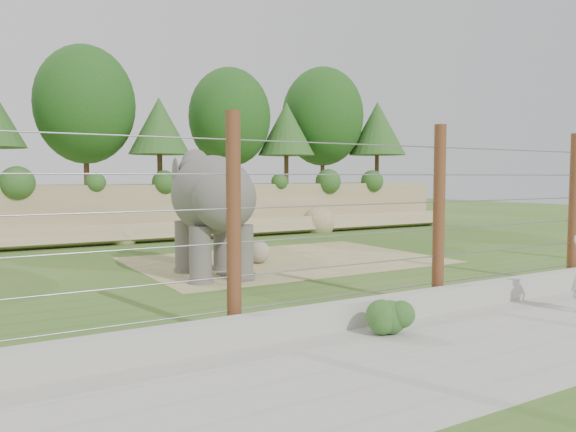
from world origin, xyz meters
TOP-DOWN VIEW (x-y plane):
  - ground at (0.00, 0.00)m, footprint 90.00×90.00m
  - back_embankment at (0.59, 12.68)m, footprint 30.00×5.52m
  - dirt_patch at (0.50, 3.00)m, footprint 10.00×7.00m
  - drain_grate at (-2.19, 1.31)m, footprint 1.00×0.60m
  - elephant at (-2.89, 1.38)m, footprint 2.54×4.71m
  - stone_ball at (-0.63, 2.81)m, footprint 0.73×0.73m
  - retaining_wall at (0.00, -5.00)m, footprint 26.00×0.35m
  - walkway at (0.00, -7.00)m, footprint 26.00×4.00m
  - barrier_fence at (0.00, -4.50)m, footprint 20.26×0.26m
  - walkway_shrub at (-2.51, -5.80)m, footprint 0.62×0.62m

SIDE VIEW (x-z plane):
  - ground at x=0.00m, z-range 0.00..0.00m
  - walkway at x=0.00m, z-range 0.00..0.01m
  - dirt_patch at x=0.50m, z-range 0.00..0.02m
  - drain_grate at x=-2.19m, z-range 0.02..0.05m
  - retaining_wall at x=0.00m, z-range 0.00..0.50m
  - walkway_shrub at x=-2.51m, z-range 0.01..0.63m
  - stone_ball at x=-0.63m, z-range 0.02..0.75m
  - elephant at x=-2.89m, z-range 0.00..3.62m
  - barrier_fence at x=0.00m, z-range 0.00..4.00m
  - back_embankment at x=0.59m, z-range -0.42..8.35m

